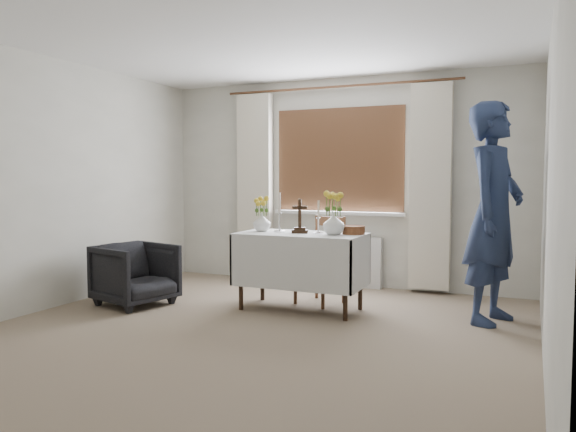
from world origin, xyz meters
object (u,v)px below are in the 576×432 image
object	(u,v)px
armchair	(136,274)
wooden_cross	(300,216)
person	(494,213)
wooden_chair	(320,260)
flower_vase_right	(334,224)
altar_table	(301,272)
flower_vase_left	(262,222)

from	to	relation	value
armchair	wooden_cross	bearing A→B (deg)	-57.57
person	wooden_cross	world-z (taller)	person
wooden_chair	flower_vase_right	world-z (taller)	flower_vase_right
wooden_chair	flower_vase_right	xyz separation A→B (m)	(0.27, -0.34, 0.42)
altar_table	flower_vase_left	bearing A→B (deg)	177.02
person	flower_vase_right	distance (m)	1.45
altar_table	wooden_chair	distance (m)	0.35
wooden_cross	wooden_chair	bearing A→B (deg)	55.22
flower_vase_right	wooden_chair	bearing A→B (deg)	127.92
altar_table	flower_vase_left	size ratio (longest dim) A/B	6.67
flower_vase_right	altar_table	bearing A→B (deg)	178.23
armchair	flower_vase_left	size ratio (longest dim) A/B	3.75
flower_vase_right	flower_vase_left	bearing A→B (deg)	177.56
altar_table	wooden_cross	distance (m)	0.55
altar_table	wooden_cross	size ratio (longest dim) A/B	3.69
flower_vase_left	armchair	bearing A→B (deg)	-157.01
armchair	flower_vase_right	world-z (taller)	flower_vase_right
altar_table	person	size ratio (longest dim) A/B	0.62
wooden_chair	wooden_cross	distance (m)	0.58
wooden_cross	flower_vase_left	size ratio (longest dim) A/B	1.81
armchair	flower_vase_right	size ratio (longest dim) A/B	3.24
flower_vase_right	wooden_cross	bearing A→B (deg)	176.46
altar_table	flower_vase_left	world-z (taller)	flower_vase_left
wooden_chair	flower_vase_left	distance (m)	0.72
wooden_cross	flower_vase_left	distance (m)	0.43
altar_table	wooden_cross	bearing A→B (deg)	142.05
person	flower_vase_right	world-z (taller)	person
armchair	flower_vase_left	distance (m)	1.41
wooden_cross	flower_vase_left	bearing A→B (deg)	159.52
armchair	flower_vase_left	bearing A→B (deg)	-51.63
flower_vase_left	wooden_chair	bearing A→B (deg)	31.20
altar_table	wooden_chair	world-z (taller)	wooden_chair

